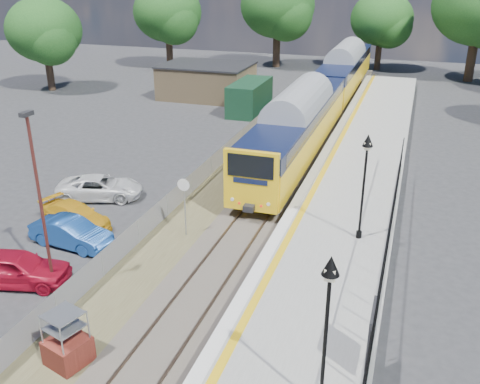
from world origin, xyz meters
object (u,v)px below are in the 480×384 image
at_px(brick_plinth, 67,340).
at_px(victorian_lamp_north, 366,163).
at_px(train, 326,90).
at_px(car_yellow, 76,216).
at_px(victorian_lamp_south, 328,300).
at_px(speed_sign, 184,197).
at_px(car_red, 16,268).
at_px(car_white, 100,187).
at_px(carpark_lamp, 39,194).
at_px(car_blue, 71,233).

bearing_deg(brick_plinth, victorian_lamp_north, 51.32).
relative_size(train, car_yellow, 10.35).
distance_m(victorian_lamp_south, train, 32.41).
relative_size(speed_sign, car_red, 0.69).
xyz_separation_m(victorian_lamp_south, victorian_lamp_north, (-0.20, 10.00, 0.00)).
bearing_deg(car_white, victorian_lamp_south, -148.89).
bearing_deg(car_red, car_yellow, -5.36).
relative_size(speed_sign, car_yellow, 0.73).
distance_m(train, carpark_lamp, 28.81).
height_order(car_yellow, car_white, car_white).
xyz_separation_m(car_red, car_blue, (0.19, 3.35, -0.07)).
relative_size(victorian_lamp_north, brick_plinth, 2.41).
relative_size(brick_plinth, car_yellow, 0.48).
height_order(train, car_red, train).
relative_size(car_yellow, car_white, 0.88).
xyz_separation_m(train, car_yellow, (-7.89, -23.28, -1.77)).
bearing_deg(car_yellow, car_white, 30.28).
relative_size(victorian_lamp_north, train, 0.11).
height_order(carpark_lamp, car_red, carpark_lamp).
bearing_deg(victorian_lamp_south, brick_plinth, 178.16).
height_order(victorian_lamp_north, car_white, victorian_lamp_north).
xyz_separation_m(car_red, car_white, (-1.50, 8.39, -0.09)).
distance_m(victorian_lamp_north, speed_sign, 8.17).
bearing_deg(car_blue, brick_plinth, -139.61).
relative_size(brick_plinth, car_red, 0.46).
relative_size(train, car_red, 9.82).
distance_m(victorian_lamp_north, brick_plinth, 12.93).
bearing_deg(car_red, carpark_lamp, -99.71).
bearing_deg(victorian_lamp_north, car_white, 172.10).
xyz_separation_m(brick_plinth, car_red, (-4.65, 3.29, -0.21)).
xyz_separation_m(victorian_lamp_north, brick_plinth, (-7.80, -9.74, -3.38)).
distance_m(carpark_lamp, car_red, 3.68).
bearing_deg(car_red, speed_sign, -52.37).
distance_m(car_blue, car_white, 5.31).
xyz_separation_m(victorian_lamp_north, carpark_lamp, (-10.88, -6.34, -0.26)).
xyz_separation_m(victorian_lamp_south, car_red, (-12.65, 3.55, -3.59)).
relative_size(victorian_lamp_north, car_red, 1.11).
height_order(carpark_lamp, car_yellow, carpark_lamp).
xyz_separation_m(victorian_lamp_south, car_white, (-14.14, 11.93, -3.68)).
distance_m(brick_plinth, carpark_lamp, 5.55).
distance_m(train, car_yellow, 24.65).
bearing_deg(car_white, train, -42.15).
distance_m(train, brick_plinth, 31.75).
distance_m(victorian_lamp_north, carpark_lamp, 12.59).
bearing_deg(speed_sign, carpark_lamp, -119.71).
relative_size(train, brick_plinth, 21.43).
bearing_deg(victorian_lamp_south, victorian_lamp_north, 91.15).
bearing_deg(train, carpark_lamp, -101.18).
bearing_deg(car_yellow, brick_plinth, -129.48).
relative_size(speed_sign, car_blue, 0.74).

